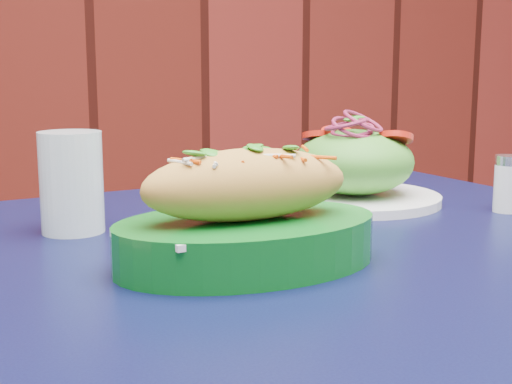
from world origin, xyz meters
name	(u,v)px	position (x,y,z in m)	size (l,w,h in m)	color
cafe_table	(338,314)	(0.35, 1.23, 0.66)	(0.88, 0.88, 0.75)	black
banh_mi_basket	(247,218)	(0.22, 1.17, 0.80)	(0.27, 0.18, 0.12)	#0A5E19
salad_plate	(354,168)	(0.47, 1.40, 0.80)	(0.24, 0.24, 0.12)	white
water_glass	(72,182)	(0.09, 1.37, 0.81)	(0.07, 0.07, 0.11)	silver
salt_shaker	(507,184)	(0.62, 1.27, 0.79)	(0.03, 0.03, 0.07)	white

